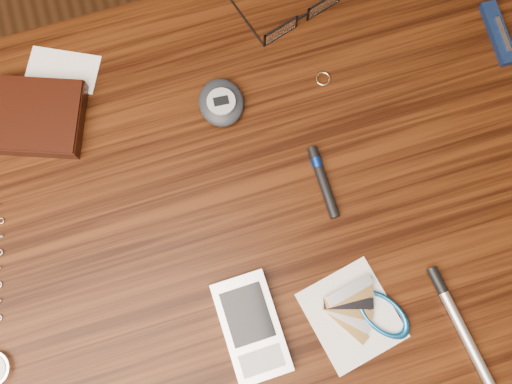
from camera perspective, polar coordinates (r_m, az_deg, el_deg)
ground at (r=1.47m, az=-1.52°, el=-8.59°), size 3.80×3.80×0.00m
desk at (r=0.83m, az=-2.69°, el=-5.14°), size 1.00×0.70×0.75m
wallet_and_card at (r=0.80m, az=-21.23°, el=7.12°), size 0.18×0.18×0.03m
eyeglasses at (r=0.82m, az=4.30°, el=17.31°), size 0.16×0.16×0.03m
gold_ring at (r=0.79m, az=6.71°, el=11.18°), size 0.02×0.02×0.00m
pda_phone at (r=0.71m, az=-0.47°, el=-13.37°), size 0.07×0.13×0.02m
pedometer at (r=0.76m, az=-3.51°, el=8.93°), size 0.06×0.07×0.03m
notepad_keys at (r=0.72m, az=10.97°, el=-11.81°), size 0.14×0.13×0.01m
pocket_knife at (r=0.87m, az=23.05°, el=14.40°), size 0.03×0.09×0.01m
silver_pen at (r=0.75m, az=19.35°, el=-11.71°), size 0.03×0.16×0.01m
black_blue_pen at (r=0.74m, az=6.65°, el=1.25°), size 0.01×0.10×0.01m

